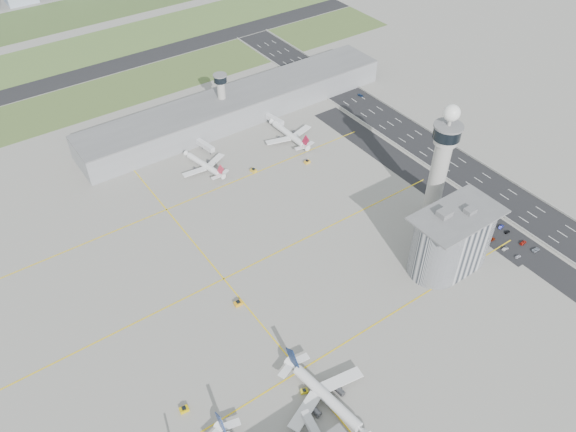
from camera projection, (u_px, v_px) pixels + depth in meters
ground at (332, 281)px, 258.83m from camera, size 1000.00×1000.00×0.00m
grass_strip_0 at (106, 94)px, 387.82m from camera, size 480.00×50.00×0.08m
grass_strip_1 at (70, 55)px, 433.70m from camera, size 480.00×60.00×0.08m
grass_strip_2 at (39, 21)px, 482.64m from camera, size 480.00×70.00×0.08m
runway at (87, 74)px, 410.44m from camera, size 480.00×22.00×0.10m
highway at (495, 191)px, 308.34m from camera, size 28.00×500.00×0.10m
barrier_left at (479, 200)px, 301.94m from camera, size 0.60×500.00×1.20m
barrier_right at (512, 181)px, 314.00m from camera, size 0.60×500.00×1.20m
landside_road at (479, 218)px, 291.46m from camera, size 18.00×260.00×0.08m
parking_lot at (495, 233)px, 283.25m from camera, size 20.00×44.00×0.10m
taxiway_line_h_0 at (300, 371)px, 223.24m from camera, size 260.00×0.60×0.01m
taxiway_line_h_1 at (224, 279)px, 259.94m from camera, size 260.00×0.60×0.01m
taxiway_line_h_2 at (166, 210)px, 296.65m from camera, size 260.00×0.60×0.01m
taxiway_line_v at (224, 279)px, 259.94m from camera, size 0.60×260.00×0.01m
control_tower at (441, 159)px, 271.49m from camera, size 14.00×14.00×64.50m
secondary_tower at (221, 94)px, 351.04m from camera, size 8.60×8.60×31.90m
admin_building at (452, 240)px, 257.62m from camera, size 42.00×24.00×33.50m
terminal_pier at (238, 106)px, 361.35m from camera, size 210.00×32.00×15.80m
airplane_near_c at (327, 393)px, 209.00m from camera, size 42.29×47.99×12.25m
airplane_far_a at (203, 161)px, 320.90m from camera, size 35.95×40.07×9.79m
airplane_far_b at (289, 131)px, 343.65m from camera, size 33.83×39.62×10.96m
jet_bridge_far_0 at (198, 143)px, 338.55m from camera, size 5.39×14.31×5.70m
jet_bridge_far_1 at (267, 117)px, 360.09m from camera, size 5.39×14.31×5.70m
tug_1 at (184, 409)px, 209.80m from camera, size 3.66×2.74×1.97m
tug_2 at (304, 391)px, 215.64m from camera, size 3.42×2.91×1.68m
tug_3 at (238, 303)px, 247.90m from camera, size 3.73×2.64×2.11m
tug_4 at (253, 170)px, 321.06m from camera, size 3.19×4.00×2.05m
tug_5 at (307, 162)px, 327.26m from camera, size 3.47×2.49×1.94m
car_lot_0 at (518, 256)px, 270.06m from camera, size 3.38×1.77×1.10m
car_lot_1 at (505, 249)px, 273.94m from camera, size 3.77×1.48×1.22m
car_lot_2 at (492, 239)px, 278.94m from camera, size 4.36×2.23×1.18m
car_lot_3 at (480, 231)px, 283.70m from camera, size 3.97×1.64×1.15m
car_lot_4 at (469, 223)px, 287.74m from camera, size 3.45×1.55×1.15m
car_lot_5 at (466, 218)px, 290.84m from camera, size 3.35×1.29×1.09m
car_lot_6 at (536, 250)px, 273.39m from camera, size 4.73×2.54×1.26m
car_lot_7 at (523, 243)px, 277.10m from camera, size 4.53×2.19×1.27m
car_lot_8 at (507, 232)px, 283.00m from camera, size 3.37×1.51×1.13m
car_lot_9 at (501, 227)px, 285.77m from camera, size 4.13×2.01×1.30m
car_lot_10 at (490, 220)px, 289.99m from camera, size 4.01×2.06×1.08m
car_lot_11 at (474, 208)px, 296.78m from camera, size 3.98×2.01×1.11m
car_hw_1 at (439, 155)px, 332.95m from camera, size 1.69×3.99×1.28m
car_hw_2 at (361, 95)px, 385.82m from camera, size 2.37×4.34×1.15m
car_hw_4 at (297, 70)px, 413.77m from camera, size 1.46×3.54×1.20m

